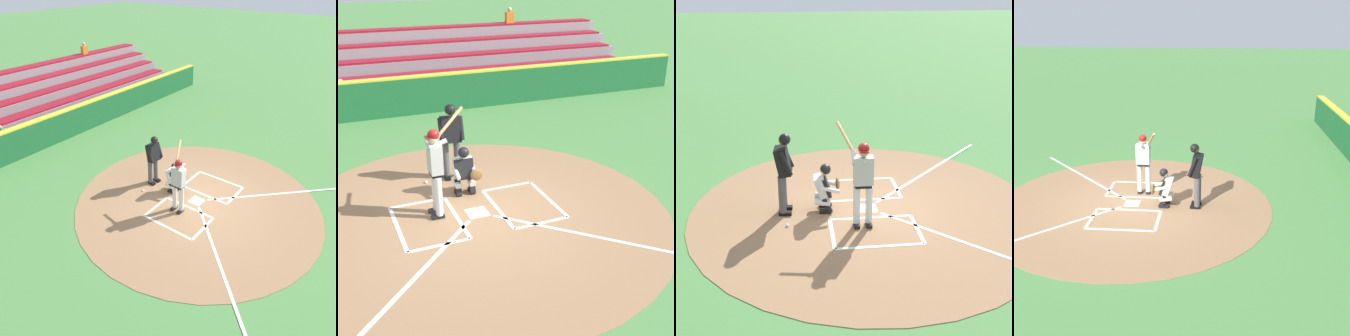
{
  "view_description": "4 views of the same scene",
  "coord_description": "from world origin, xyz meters",
  "views": [
    {
      "loc": [
        7.61,
        4.5,
        6.6
      ],
      "look_at": [
        0.55,
        -0.79,
        1.29
      ],
      "focal_mm": 34.84,
      "sensor_mm": 36.0,
      "label": 1
    },
    {
      "loc": [
        2.75,
        8.12,
        4.78
      ],
      "look_at": [
        -0.57,
        0.2,
        1.01
      ],
      "focal_mm": 50.06,
      "sensor_mm": 36.0,
      "label": 2
    },
    {
      "loc": [
        9.63,
        -1.63,
        5.01
      ],
      "look_at": [
        -0.02,
        -0.53,
        1.03
      ],
      "focal_mm": 51.02,
      "sensor_mm": 36.0,
      "label": 3
    },
    {
      "loc": [
        -11.39,
        -2.44,
        5.21
      ],
      "look_at": [
        0.6,
        -1.4,
        0.93
      ],
      "focal_mm": 46.59,
      "sensor_mm": 36.0,
      "label": 4
    }
  ],
  "objects": [
    {
      "name": "dirt_circle",
      "position": [
        0.0,
        0.0,
        0.01
      ],
      "size": [
        8.0,
        8.0,
        0.01
      ],
      "primitive_type": "cylinder",
      "color": "#99704C",
      "rests_on": "ground"
    },
    {
      "name": "plate_umpire",
      "position": [
        -0.03,
        -1.86,
        1.08
      ],
      "size": [
        0.6,
        0.44,
        1.86
      ],
      "color": "#4C4C51",
      "rests_on": "ground"
    },
    {
      "name": "catcher",
      "position": [
        -0.06,
        -0.96,
        0.59
      ],
      "size": [
        0.59,
        0.62,
        1.13
      ],
      "color": "black",
      "rests_on": "ground"
    },
    {
      "name": "batter",
      "position": [
        0.76,
        -0.24,
        1.1
      ],
      "size": [
        0.94,
        0.7,
        2.13
      ],
      "color": "white",
      "rests_on": "ground"
    },
    {
      "name": "home_plate_and_chalk",
      "position": [
        0.0,
        0.88,
        0.01
      ],
      "size": [
        7.93,
        4.91,
        0.01
      ],
      "color": "white",
      "rests_on": "dirt_circle"
    },
    {
      "name": "ground_plane",
      "position": [
        0.0,
        0.0,
        0.0
      ],
      "size": [
        120.0,
        120.0,
        0.0
      ],
      "primitive_type": "plane",
      "color": "#4C8442"
    },
    {
      "name": "baseball",
      "position": [
        0.64,
        -1.82,
        0.04
      ],
      "size": [
        0.07,
        0.07,
        0.07
      ],
      "primitive_type": "sphere",
      "color": "white",
      "rests_on": "ground"
    }
  ]
}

